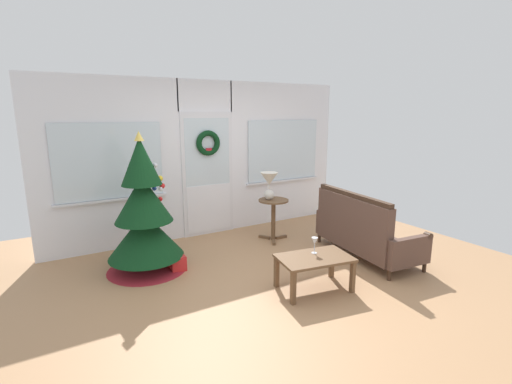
# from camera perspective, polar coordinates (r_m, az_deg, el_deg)

# --- Properties ---
(ground_plane) EXTENTS (6.76, 6.76, 0.00)m
(ground_plane) POSITION_cam_1_polar(r_m,az_deg,el_deg) (4.78, 2.92, -13.11)
(ground_plane) COLOR #AD7F56
(back_wall_with_door) EXTENTS (5.20, 0.19, 2.55)m
(back_wall_with_door) POSITION_cam_1_polar(r_m,az_deg,el_deg) (6.20, -7.66, 5.10)
(back_wall_with_door) COLOR white
(back_wall_with_door) RESTS_ON ground
(christmas_tree) EXTENTS (1.03, 1.03, 1.82)m
(christmas_tree) POSITION_cam_1_polar(r_m,az_deg,el_deg) (4.98, -16.88, -3.85)
(christmas_tree) COLOR #4C331E
(christmas_tree) RESTS_ON ground
(settee_sofa) EXTENTS (0.87, 1.71, 0.96)m
(settee_sofa) POSITION_cam_1_polar(r_m,az_deg,el_deg) (5.49, 16.00, -5.90)
(settee_sofa) COLOR #3D281C
(settee_sofa) RESTS_ON ground
(side_table) EXTENTS (0.50, 0.48, 0.68)m
(side_table) POSITION_cam_1_polar(r_m,az_deg,el_deg) (5.94, 2.70, -3.02)
(side_table) COLOR brown
(side_table) RESTS_ON ground
(table_lamp) EXTENTS (0.28, 0.28, 0.44)m
(table_lamp) POSITION_cam_1_polar(r_m,az_deg,el_deg) (5.83, 2.04, 1.54)
(table_lamp) COLOR silver
(table_lamp) RESTS_ON side_table
(coffee_table) EXTENTS (0.92, 0.65, 0.41)m
(coffee_table) POSITION_cam_1_polar(r_m,az_deg,el_deg) (4.40, 9.01, -10.59)
(coffee_table) COLOR brown
(coffee_table) RESTS_ON ground
(wine_glass) EXTENTS (0.08, 0.08, 0.20)m
(wine_glass) POSITION_cam_1_polar(r_m,az_deg,el_deg) (4.43, 9.04, -7.61)
(wine_glass) COLOR silver
(wine_glass) RESTS_ON coffee_table
(gift_box) EXTENTS (0.19, 0.18, 0.19)m
(gift_box) POSITION_cam_1_polar(r_m,az_deg,el_deg) (5.05, -12.00, -10.71)
(gift_box) COLOR red
(gift_box) RESTS_ON ground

